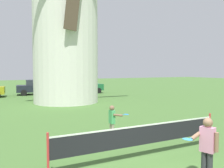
% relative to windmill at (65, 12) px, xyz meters
% --- Properties ---
extents(windmill, '(9.88, 5.80, 15.10)m').
position_rel_windmill_xyz_m(windmill, '(0.00, 0.00, 0.00)').
color(windmill, silver).
rests_on(windmill, ground_plane).
extents(tennis_net, '(5.65, 0.06, 1.10)m').
position_rel_windmill_xyz_m(tennis_net, '(-1.63, -13.07, -6.42)').
color(tennis_net, red).
rests_on(tennis_net, ground_plane).
extents(player_near, '(0.89, 0.49, 1.49)m').
position_rel_windmill_xyz_m(player_near, '(-1.13, -14.96, -6.27)').
color(player_near, '#333338').
rests_on(player_near, ground_plane).
extents(player_far, '(0.73, 0.51, 1.26)m').
position_rel_windmill_xyz_m(player_far, '(-1.46, -10.79, -6.40)').
color(player_far, '#9E937F').
rests_on(player_far, ground_plane).
extents(parked_car_black, '(4.48, 2.25, 1.56)m').
position_rel_windmill_xyz_m(parked_car_black, '(-0.84, 7.17, -6.30)').
color(parked_car_black, '#1E232D').
rests_on(parked_car_black, ground_plane).
extents(parked_car_green, '(4.04, 1.94, 1.56)m').
position_rel_windmill_xyz_m(parked_car_green, '(3.90, 6.21, -6.30)').
color(parked_car_green, '#1E6638').
rests_on(parked_car_green, ground_plane).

